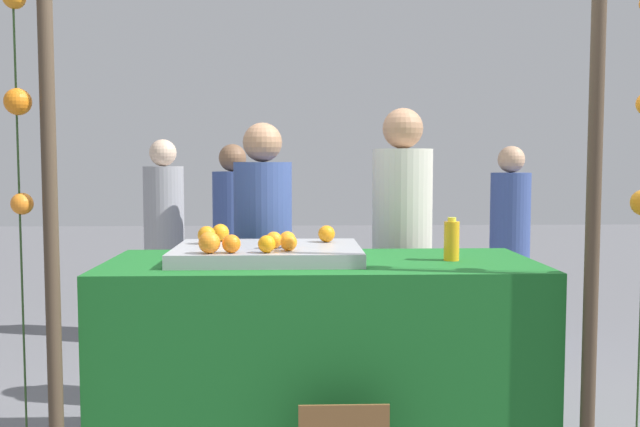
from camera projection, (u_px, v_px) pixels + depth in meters
stall_counter at (321, 362)px, 3.19m from camera, size 1.92×0.83×0.93m
orange_tray at (268, 253)px, 3.18m from camera, size 0.83×0.62×0.06m
orange_0 at (327, 234)px, 3.34m from camera, size 0.08×0.08×0.08m
orange_1 at (267, 244)px, 2.94m from camera, size 0.07×0.07×0.07m
orange_2 at (231, 244)px, 2.94m from camera, size 0.08×0.08×0.08m
orange_3 at (207, 235)px, 3.27m from camera, size 0.08×0.08×0.08m
orange_4 at (220, 233)px, 3.37m from camera, size 0.08×0.08×0.08m
orange_5 at (209, 243)px, 2.92m from camera, size 0.09×0.09×0.09m
orange_6 at (274, 240)px, 3.09m from camera, size 0.08×0.08×0.08m
orange_7 at (287, 239)px, 3.12m from camera, size 0.07×0.07×0.07m
orange_8 at (289, 242)px, 3.01m from camera, size 0.07×0.07×0.07m
juice_bottle at (452, 240)px, 3.14m from camera, size 0.07×0.07×0.19m
vendor_left at (263, 277)px, 3.88m from camera, size 0.32×0.32×1.59m
vendor_right at (402, 268)px, 3.95m from camera, size 0.34×0.34×1.67m
crowd_person_0 at (164, 246)px, 5.49m from camera, size 0.31×0.31×1.55m
crowd_person_1 at (509, 251)px, 5.33m from camera, size 0.30×0.30×1.49m
crowd_person_2 at (233, 252)px, 5.24m from camera, size 0.30×0.30×1.51m
canopy_post_left at (51, 228)px, 2.65m from camera, size 0.06×0.06×2.26m
canopy_post_right at (593, 226)px, 2.72m from camera, size 0.06×0.06×2.26m
garland_strand_left at (18, 110)px, 2.62m from camera, size 0.10×0.10×2.08m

